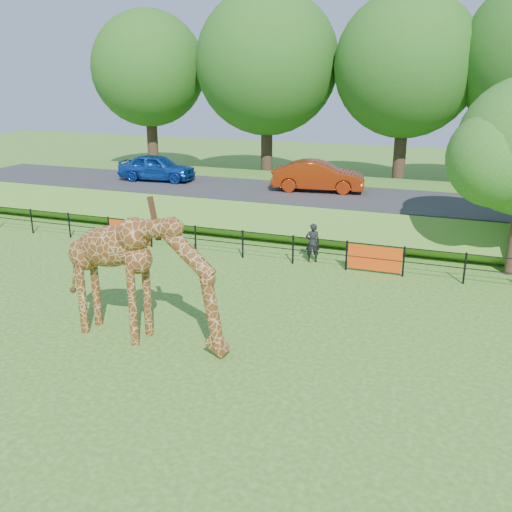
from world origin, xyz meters
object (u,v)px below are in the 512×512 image
object	(u,v)px
car_blue	(157,167)
visitor	(313,243)
giraffe	(143,279)
car_red	(318,176)

from	to	relation	value
car_blue	visitor	distance (m)	11.66
giraffe	car_red	size ratio (longest dim) A/B	1.14
car_red	visitor	distance (m)	6.50
giraffe	car_red	world-z (taller)	giraffe
car_red	visitor	bearing A→B (deg)	-175.27
car_blue	visitor	xyz separation A→B (m)	(9.94, -5.93, -1.36)
car_blue	car_red	xyz separation A→B (m)	(8.50, 0.26, 0.03)
car_blue	car_red	bearing A→B (deg)	-93.12
car_blue	visitor	bearing A→B (deg)	-125.66
giraffe	car_blue	size ratio (longest dim) A/B	1.23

